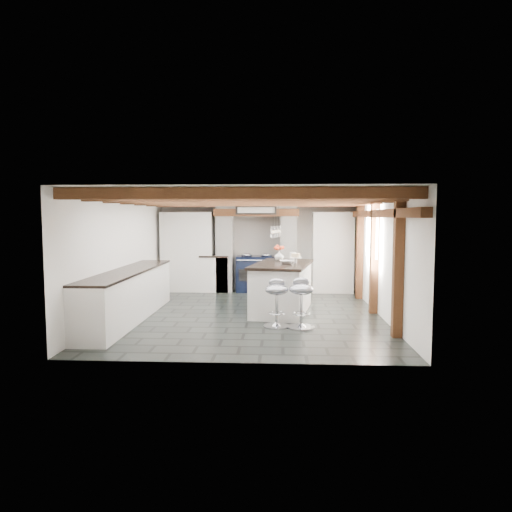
{
  "coord_description": "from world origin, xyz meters",
  "views": [
    {
      "loc": [
        0.56,
        -8.75,
        1.9
      ],
      "look_at": [
        0.1,
        0.4,
        1.1
      ],
      "focal_mm": 32.0,
      "sensor_mm": 36.0,
      "label": 1
    }
  ],
  "objects_px": {
    "kitchen_island": "(282,287)",
    "bar_stool_near": "(301,297)",
    "bar_stool_far": "(277,297)",
    "range_cooker": "(257,273)"
  },
  "relations": [
    {
      "from": "range_cooker",
      "to": "kitchen_island",
      "type": "relative_size",
      "value": 0.47
    },
    {
      "from": "range_cooker",
      "to": "bar_stool_far",
      "type": "relative_size",
      "value": 1.2
    },
    {
      "from": "range_cooker",
      "to": "kitchen_island",
      "type": "bearing_deg",
      "value": -75.53
    },
    {
      "from": "kitchen_island",
      "to": "bar_stool_far",
      "type": "xyz_separation_m",
      "value": [
        -0.1,
        -1.28,
        0.02
      ]
    },
    {
      "from": "bar_stool_near",
      "to": "bar_stool_far",
      "type": "height_order",
      "value": "bar_stool_near"
    },
    {
      "from": "bar_stool_far",
      "to": "kitchen_island",
      "type": "bearing_deg",
      "value": 90.5
    },
    {
      "from": "range_cooker",
      "to": "bar_stool_far",
      "type": "distance_m",
      "value": 3.76
    },
    {
      "from": "range_cooker",
      "to": "bar_stool_near",
      "type": "height_order",
      "value": "range_cooker"
    },
    {
      "from": "kitchen_island",
      "to": "bar_stool_near",
      "type": "bearing_deg",
      "value": -66.56
    },
    {
      "from": "bar_stool_near",
      "to": "bar_stool_far",
      "type": "distance_m",
      "value": 0.42
    }
  ]
}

